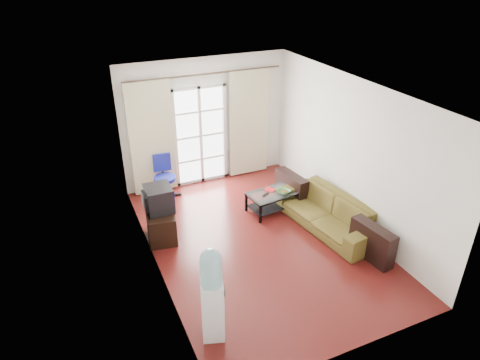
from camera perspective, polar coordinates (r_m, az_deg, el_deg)
name	(u,v)px	position (r m, az deg, el deg)	size (l,w,h in m)	color
floor	(259,241)	(7.64, 2.51, -8.08)	(5.20, 5.20, 0.00)	#5D1A16
ceiling	(262,91)	(6.43, 3.01, 11.76)	(5.20, 5.20, 0.00)	white
wall_back	(206,122)	(9.13, -4.58, 7.77)	(3.60, 0.02, 2.70)	white
wall_front	(363,268)	(5.11, 16.02, -11.25)	(3.60, 0.02, 2.70)	white
wall_left	(151,195)	(6.42, -11.83, -2.00)	(0.02, 5.20, 2.70)	white
wall_right	(351,154)	(7.83, 14.64, 3.37)	(0.02, 5.20, 2.70)	white
french_door	(201,136)	(9.14, -5.29, 5.90)	(1.16, 0.06, 2.15)	white
curtain_rod	(206,74)	(8.74, -4.62, 13.91)	(0.04, 0.04, 3.30)	#4C3F2D
curtain_left	(152,139)	(8.78, -11.69, 5.37)	(0.90, 0.07, 2.35)	beige
curtain_right	(249,124)	(9.42, 1.19, 7.51)	(0.90, 0.07, 2.35)	beige
radiator	(242,161)	(9.71, 0.29, 2.61)	(0.64, 0.12, 0.64)	#9A9A9D
sofa	(327,212)	(7.98, 11.57, -4.23)	(1.12, 2.23, 0.62)	brown
coffee_table	(273,199)	(8.37, 4.42, -2.53)	(1.04, 0.68, 0.40)	silver
bowl	(284,192)	(8.29, 5.83, -1.56)	(0.31, 0.31, 0.06)	green
book	(267,191)	(8.32, 3.64, -1.48)	(0.22, 0.25, 0.02)	#A83214
remote	(266,195)	(8.20, 3.43, -1.97)	(0.17, 0.05, 0.02)	black
tv_stand	(161,225)	(7.69, -10.47, -5.88)	(0.48, 0.72, 0.53)	black
crt_tv	(158,199)	(7.50, -10.92, -2.49)	(0.50, 0.49, 0.45)	black
task_chair	(165,185)	(8.92, -9.92, -0.72)	(0.66, 0.66, 0.91)	black
water_cooler	(212,293)	(5.54, -3.74, -14.85)	(0.36, 0.36, 1.40)	white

